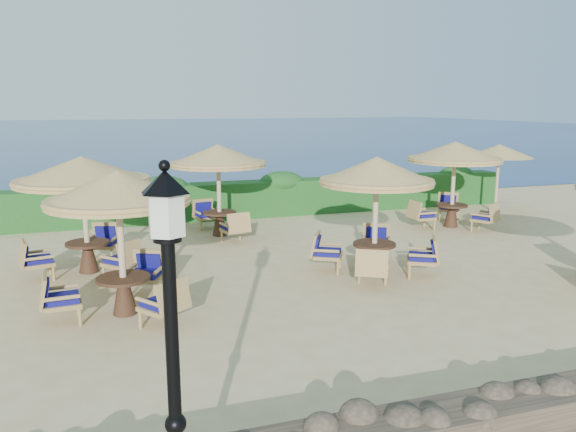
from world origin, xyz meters
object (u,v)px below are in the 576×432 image
at_px(cafe_set_0, 119,215).
at_px(extra_parasol, 499,151).
at_px(lamp_post, 174,385).
at_px(cafe_set_5, 454,165).
at_px(cafe_set_3, 83,188).
at_px(cafe_set_4, 218,167).
at_px(cafe_set_1, 376,197).

bearing_deg(cafe_set_0, extra_parasol, 25.33).
xyz_separation_m(lamp_post, cafe_set_5, (9.76, 10.47, 0.38)).
relative_size(cafe_set_3, cafe_set_5, 1.03).
bearing_deg(cafe_set_5, lamp_post, -132.98).
xyz_separation_m(extra_parasol, cafe_set_0, (-12.85, -6.08, -0.32)).
xyz_separation_m(cafe_set_0, cafe_set_3, (-0.69, 2.96, 0.10)).
xyz_separation_m(cafe_set_0, cafe_set_4, (2.88, 5.62, 0.16)).
height_order(cafe_set_4, cafe_set_5, same).
distance_m(extra_parasol, cafe_set_1, 9.04).
distance_m(lamp_post, cafe_set_3, 8.94).
bearing_deg(cafe_set_0, cafe_set_4, 62.84).
xyz_separation_m(cafe_set_1, cafe_set_3, (-6.17, 2.10, 0.19)).
bearing_deg(lamp_post, cafe_set_5, 47.02).
distance_m(cafe_set_3, cafe_set_5, 10.81).
relative_size(extra_parasol, cafe_set_3, 0.81).
distance_m(extra_parasol, cafe_set_3, 13.89).
bearing_deg(cafe_set_0, lamp_post, -87.61).
distance_m(cafe_set_4, cafe_set_5, 7.20).
xyz_separation_m(cafe_set_3, cafe_set_5, (10.69, 1.59, -0.02)).
xyz_separation_m(cafe_set_1, cafe_set_4, (-2.60, 4.76, 0.25)).
bearing_deg(cafe_set_1, cafe_set_4, 118.63).
height_order(cafe_set_0, cafe_set_5, same).
bearing_deg(cafe_set_5, cafe_set_3, -171.52).
bearing_deg(lamp_post, extra_parasol, 43.60).
height_order(extra_parasol, cafe_set_3, cafe_set_3).
distance_m(lamp_post, cafe_set_5, 14.32).
bearing_deg(cafe_set_4, cafe_set_1, -61.37).
bearing_deg(cafe_set_3, cafe_set_1, -18.82).
bearing_deg(extra_parasol, cafe_set_0, -154.67).
distance_m(extra_parasol, cafe_set_5, 3.23).
xyz_separation_m(extra_parasol, cafe_set_4, (-9.96, -0.46, -0.16)).
height_order(lamp_post, cafe_set_5, lamp_post).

